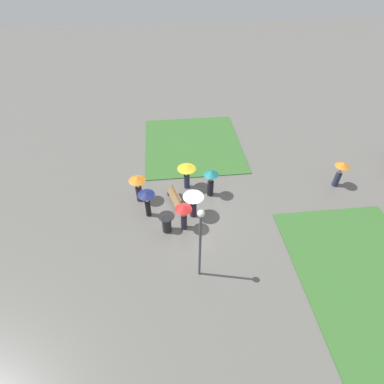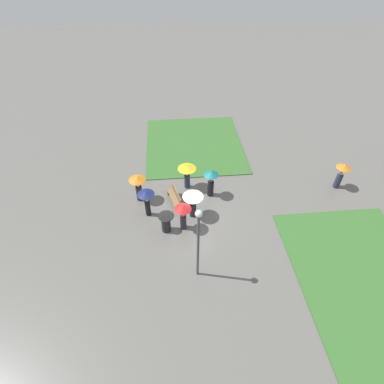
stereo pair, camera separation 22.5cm
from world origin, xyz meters
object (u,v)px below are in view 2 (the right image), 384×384
park_bench (175,197)px  crowd_person_orange (138,184)px  trash_bin (166,224)px  crowd_person_yellow (187,172)px  lamp_post (198,237)px  crowd_person_red (183,212)px  crowd_person_navy (147,199)px  crowd_person_white (193,200)px  crowd_person_teal (211,180)px  lone_walker_mid_plaza (342,172)px

park_bench → crowd_person_orange: (-0.46, -2.19, 0.80)m
park_bench → trash_bin: 2.31m
crowd_person_yellow → park_bench: bearing=4.5°
lamp_post → crowd_person_orange: size_ratio=2.44×
crowd_person_orange → lamp_post: bearing=95.3°
crowd_person_red → crowd_person_navy: 2.35m
crowd_person_yellow → crowd_person_white: size_ratio=0.99×
crowd_person_teal → crowd_person_white: (1.70, -1.26, 0.00)m
trash_bin → crowd_person_red: 1.25m
crowd_person_yellow → lone_walker_mid_plaza: (0.85, 9.79, -0.03)m
crowd_person_teal → crowd_person_white: bearing=15.8°
park_bench → lamp_post: (5.21, 0.86, 2.42)m
crowd_person_white → crowd_person_orange: size_ratio=0.94×
lamp_post → crowd_person_navy: lamp_post is taller
park_bench → crowd_person_white: (1.22, 1.00, 0.79)m
crowd_person_yellow → crowd_person_navy: crowd_person_navy is taller
lamp_post → lone_walker_mid_plaza: bearing=120.3°
crowd_person_teal → lone_walker_mid_plaza: crowd_person_teal is taller
lone_walker_mid_plaza → trash_bin: bearing=-174.5°
trash_bin → crowd_person_yellow: crowd_person_yellow is taller
crowd_person_teal → crowd_person_navy: bearing=-17.9°
lamp_post → lone_walker_mid_plaza: size_ratio=2.45×
crowd_person_yellow → crowd_person_orange: bearing=-36.7°
crowd_person_navy → crowd_person_white: size_ratio=1.05×
crowd_person_white → lone_walker_mid_plaza: 9.79m
lamp_post → crowd_person_teal: bearing=166.1°
crowd_person_orange → lone_walker_mid_plaza: 12.83m
crowd_person_navy → crowd_person_orange: 1.47m
park_bench → lone_walker_mid_plaza: bearing=78.0°
trash_bin → park_bench: bearing=164.9°
crowd_person_red → crowd_person_yellow: 3.53m
crowd_person_white → lone_walker_mid_plaza: lone_walker_mid_plaza is taller
crowd_person_navy → lone_walker_mid_plaza: size_ratio=0.99×
crowd_person_orange → lone_walker_mid_plaza: (-0.05, 12.83, -0.05)m
trash_bin → crowd_person_navy: size_ratio=0.53×
lone_walker_mid_plaza → crowd_person_white: bearing=-178.1°
lamp_post → park_bench: bearing=-170.6°
lamp_post → trash_bin: (-2.98, -1.46, -2.41)m
crowd_person_red → crowd_person_white: 1.12m
crowd_person_red → crowd_person_teal: size_ratio=0.94×
lamp_post → crowd_person_white: lamp_post is taller
crowd_person_navy → crowd_person_white: 2.66m
crowd_person_teal → lone_walker_mid_plaza: size_ratio=1.04×
crowd_person_white → crowd_person_red: bearing=34.9°
lamp_post → crowd_person_white: (-3.99, 0.14, -1.63)m
crowd_person_navy → park_bench: bearing=-43.2°
crowd_person_yellow → lone_walker_mid_plaza: lone_walker_mid_plaza is taller
park_bench → crowd_person_navy: 2.04m
crowd_person_red → lamp_post: bearing=108.6°
crowd_person_teal → trash_bin: bearing=5.9°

